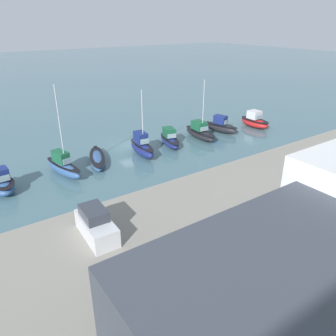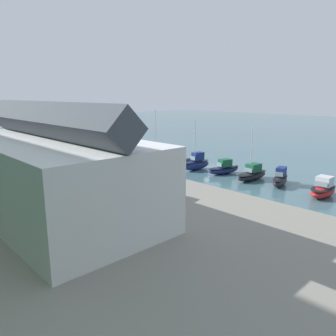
{
  "view_description": "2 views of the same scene",
  "coord_description": "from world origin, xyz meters",
  "px_view_note": "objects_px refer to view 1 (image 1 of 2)",
  "views": [
    {
      "loc": [
        19.57,
        37.8,
        15.88
      ],
      "look_at": [
        1.31,
        11.33,
        1.22
      ],
      "focal_mm": 35.0,
      "sensor_mm": 36.0,
      "label": 1
    },
    {
      "loc": [
        -35.94,
        45.22,
        12.58
      ],
      "look_at": [
        -0.28,
        11.26,
        1.53
      ],
      "focal_mm": 35.0,
      "sensor_mm": 36.0,
      "label": 2
    }
  ],
  "objects_px": {
    "moored_boat_3": "(170,139)",
    "parked_car_0": "(96,225)",
    "moored_boat_1": "(221,126)",
    "moored_boat_5": "(97,159)",
    "moored_boat_2": "(200,132)",
    "parked_car_1": "(331,166)",
    "moored_boat_6": "(63,166)",
    "moored_boat_7": "(2,184)",
    "moored_boat_4": "(142,147)",
    "moored_boat_0": "(255,121)"
  },
  "relations": [
    {
      "from": "parked_car_1",
      "to": "moored_boat_7",
      "type": "bearing_deg",
      "value": -129.19
    },
    {
      "from": "moored_boat_6",
      "to": "moored_boat_7",
      "type": "xyz_separation_m",
      "value": [
        6.41,
        0.54,
        -0.1
      ]
    },
    {
      "from": "moored_boat_7",
      "to": "parked_car_0",
      "type": "xyz_separation_m",
      "value": [
        -3.99,
        14.5,
        1.74
      ]
    },
    {
      "from": "moored_boat_2",
      "to": "parked_car_0",
      "type": "xyz_separation_m",
      "value": [
        22.83,
        15.95,
        1.75
      ]
    },
    {
      "from": "moored_boat_1",
      "to": "moored_boat_2",
      "type": "distance_m",
      "value": 4.41
    },
    {
      "from": "moored_boat_6",
      "to": "moored_boat_4",
      "type": "bearing_deg",
      "value": 166.71
    },
    {
      "from": "moored_boat_0",
      "to": "moored_boat_2",
      "type": "height_order",
      "value": "moored_boat_2"
    },
    {
      "from": "moored_boat_2",
      "to": "parked_car_1",
      "type": "xyz_separation_m",
      "value": [
        -0.39,
        19.6,
        1.75
      ]
    },
    {
      "from": "moored_boat_0",
      "to": "moored_boat_5",
      "type": "relative_size",
      "value": 0.73
    },
    {
      "from": "moored_boat_4",
      "to": "moored_boat_1",
      "type": "bearing_deg",
      "value": -170.17
    },
    {
      "from": "moored_boat_1",
      "to": "parked_car_1",
      "type": "height_order",
      "value": "parked_car_1"
    },
    {
      "from": "moored_boat_7",
      "to": "moored_boat_4",
      "type": "bearing_deg",
      "value": 177.77
    },
    {
      "from": "moored_boat_3",
      "to": "moored_boat_7",
      "type": "distance_m",
      "value": 21.54
    },
    {
      "from": "moored_boat_3",
      "to": "moored_boat_7",
      "type": "height_order",
      "value": "moored_boat_7"
    },
    {
      "from": "moored_boat_2",
      "to": "moored_boat_7",
      "type": "bearing_deg",
      "value": 6.52
    },
    {
      "from": "moored_boat_6",
      "to": "parked_car_0",
      "type": "height_order",
      "value": "moored_boat_6"
    },
    {
      "from": "moored_boat_4",
      "to": "moored_boat_6",
      "type": "xyz_separation_m",
      "value": [
        10.09,
        -0.01,
        -0.11
      ]
    },
    {
      "from": "moored_boat_0",
      "to": "parked_car_1",
      "type": "distance_m",
      "value": 21.54
    },
    {
      "from": "moored_boat_1",
      "to": "moored_boat_2",
      "type": "height_order",
      "value": "moored_boat_2"
    },
    {
      "from": "moored_boat_4",
      "to": "parked_car_1",
      "type": "bearing_deg",
      "value": 125.11
    },
    {
      "from": "moored_boat_6",
      "to": "parked_car_0",
      "type": "distance_m",
      "value": 15.32
    },
    {
      "from": "parked_car_0",
      "to": "parked_car_1",
      "type": "bearing_deg",
      "value": 173.38
    },
    {
      "from": "moored_boat_2",
      "to": "parked_car_1",
      "type": "relative_size",
      "value": 1.94
    },
    {
      "from": "moored_boat_6",
      "to": "moored_boat_7",
      "type": "bearing_deg",
      "value": -8.37
    },
    {
      "from": "moored_boat_1",
      "to": "moored_boat_5",
      "type": "height_order",
      "value": "moored_boat_1"
    },
    {
      "from": "moored_boat_4",
      "to": "moored_boat_7",
      "type": "bearing_deg",
      "value": 7.1
    },
    {
      "from": "moored_boat_3",
      "to": "parked_car_0",
      "type": "xyz_separation_m",
      "value": [
        17.5,
        16.02,
        1.79
      ]
    },
    {
      "from": "moored_boat_6",
      "to": "moored_boat_7",
      "type": "height_order",
      "value": "moored_boat_6"
    },
    {
      "from": "moored_boat_0",
      "to": "moored_boat_1",
      "type": "relative_size",
      "value": 0.92
    },
    {
      "from": "moored_boat_4",
      "to": "moored_boat_3",
      "type": "bearing_deg",
      "value": -163.47
    },
    {
      "from": "moored_boat_3",
      "to": "moored_boat_4",
      "type": "height_order",
      "value": "moored_boat_4"
    },
    {
      "from": "moored_boat_1",
      "to": "moored_boat_7",
      "type": "height_order",
      "value": "moored_boat_1"
    },
    {
      "from": "moored_boat_6",
      "to": "parked_car_1",
      "type": "relative_size",
      "value": 2.3
    },
    {
      "from": "parked_car_0",
      "to": "parked_car_1",
      "type": "xyz_separation_m",
      "value": [
        -23.22,
        3.65,
        0.0
      ]
    },
    {
      "from": "moored_boat_5",
      "to": "parked_car_0",
      "type": "distance_m",
      "value": 17.62
    },
    {
      "from": "moored_boat_7",
      "to": "moored_boat_6",
      "type": "bearing_deg",
      "value": -179.23
    },
    {
      "from": "moored_boat_0",
      "to": "moored_boat_7",
      "type": "relative_size",
      "value": 1.25
    },
    {
      "from": "moored_boat_3",
      "to": "parked_car_0",
      "type": "height_order",
      "value": "parked_car_0"
    },
    {
      "from": "moored_boat_0",
      "to": "moored_boat_1",
      "type": "xyz_separation_m",
      "value": [
        6.33,
        -1.04,
        -0.01
      ]
    },
    {
      "from": "moored_boat_3",
      "to": "moored_boat_6",
      "type": "distance_m",
      "value": 15.12
    },
    {
      "from": "moored_boat_0",
      "to": "moored_boat_2",
      "type": "bearing_deg",
      "value": -5.04
    },
    {
      "from": "moored_boat_0",
      "to": "moored_boat_1",
      "type": "distance_m",
      "value": 6.41
    },
    {
      "from": "moored_boat_5",
      "to": "parked_car_0",
      "type": "bearing_deg",
      "value": 86.7
    },
    {
      "from": "moored_boat_0",
      "to": "parked_car_0",
      "type": "bearing_deg",
      "value": 23.47
    },
    {
      "from": "moored_boat_6",
      "to": "moored_boat_7",
      "type": "relative_size",
      "value": 2.37
    },
    {
      "from": "moored_boat_0",
      "to": "moored_boat_2",
      "type": "xyz_separation_m",
      "value": [
        10.74,
        -0.79,
        -0.05
      ]
    },
    {
      "from": "moored_boat_1",
      "to": "moored_boat_6",
      "type": "bearing_deg",
      "value": -12.44
    },
    {
      "from": "moored_boat_3",
      "to": "moored_boat_4",
      "type": "xyz_separation_m",
      "value": [
        4.99,
        1.0,
        0.26
      ]
    },
    {
      "from": "moored_boat_0",
      "to": "moored_boat_3",
      "type": "xyz_separation_m",
      "value": [
        16.07,
        -0.85,
        -0.09
      ]
    },
    {
      "from": "moored_boat_0",
      "to": "moored_boat_7",
      "type": "xyz_separation_m",
      "value": [
        37.55,
        0.67,
        -0.04
      ]
    }
  ]
}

